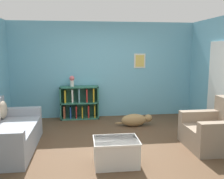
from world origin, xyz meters
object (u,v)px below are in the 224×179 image
couch (5,134)px  dog (135,120)px  coffee_table (116,151)px  vase (72,80)px  bookshelf (79,103)px  recliner_chair (215,131)px

couch → dog: size_ratio=1.97×
couch → coffee_table: bearing=-23.0°
couch → coffee_table: (1.96, -0.83, -0.09)m
coffee_table → vase: 3.06m
dog → vase: 1.97m
couch → bookshelf: (1.35, 2.03, 0.11)m
couch → dog: (2.72, 1.17, -0.17)m
dog → vase: size_ratio=3.20×
couch → coffee_table: size_ratio=2.49×
bookshelf → recliner_chair: recliner_chair is taller
coffee_table → dog: (0.76, 2.00, -0.07)m
dog → coffee_table: bearing=-110.9°
couch → coffee_table: couch is taller
bookshelf → dog: (1.37, -0.86, -0.28)m
vase → dog: bearing=-28.5°
recliner_chair → dog: 1.95m
coffee_table → bookshelf: bearing=101.9°
bookshelf → dog: bearing=-32.1°
recliner_chair → coffee_table: recliner_chair is taller
dog → bookshelf: bearing=147.9°
recliner_chair → coffee_table: bearing=-166.1°
bookshelf → recliner_chair: bearing=-42.5°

